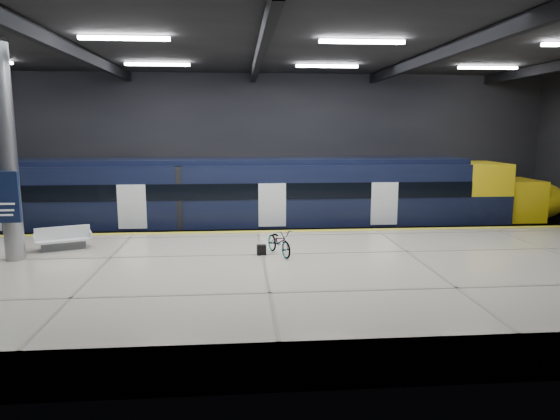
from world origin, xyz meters
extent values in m
plane|color=black|center=(0.00, 0.00, 0.00)|extent=(30.00, 30.00, 0.00)
cube|color=black|center=(0.00, 8.00, 4.00)|extent=(30.00, 0.10, 8.00)
cube|color=black|center=(0.00, -8.00, 4.00)|extent=(30.00, 0.10, 8.00)
cube|color=black|center=(0.00, 0.00, 8.00)|extent=(30.00, 16.00, 0.10)
cube|color=black|center=(-6.00, 0.00, 7.75)|extent=(0.25, 16.00, 0.40)
cube|color=black|center=(0.00, 0.00, 7.75)|extent=(0.25, 16.00, 0.40)
cube|color=black|center=(6.00, 0.00, 7.75)|extent=(0.25, 16.00, 0.40)
cube|color=white|center=(-4.00, -2.00, 7.88)|extent=(2.60, 0.18, 0.10)
cube|color=white|center=(3.00, -2.00, 7.88)|extent=(2.60, 0.18, 0.10)
cube|color=white|center=(-4.00, 4.00, 7.88)|extent=(2.60, 0.18, 0.10)
cube|color=white|center=(3.00, 4.00, 7.88)|extent=(2.60, 0.18, 0.10)
cube|color=white|center=(10.00, 4.00, 7.88)|extent=(2.60, 0.18, 0.10)
cube|color=beige|center=(0.00, -2.50, 0.55)|extent=(30.00, 11.00, 1.10)
cube|color=gold|center=(0.00, 2.75, 1.11)|extent=(30.00, 0.40, 0.01)
cube|color=gray|center=(0.00, 4.78, 0.08)|extent=(30.00, 0.08, 0.16)
cube|color=gray|center=(0.00, 6.22, 0.08)|extent=(30.00, 0.08, 0.16)
cube|color=black|center=(-2.32, 5.50, 0.55)|extent=(24.00, 2.58, 0.80)
cube|color=black|center=(-2.32, 5.50, 2.33)|extent=(24.00, 2.80, 2.75)
cube|color=black|center=(-2.32, 5.50, 3.82)|extent=(24.00, 2.30, 0.24)
cube|color=black|center=(-2.32, 4.09, 2.60)|extent=(24.00, 0.04, 0.70)
cube|color=white|center=(0.68, 4.08, 2.00)|extent=(1.20, 0.05, 1.90)
cube|color=yellow|center=(10.68, 5.50, 2.33)|extent=(2.00, 2.80, 2.75)
ellipsoid|color=yellow|center=(13.28, 5.50, 1.85)|extent=(3.60, 2.52, 1.90)
cube|color=black|center=(10.98, 5.50, 2.50)|extent=(1.60, 2.38, 0.80)
cube|color=#595B60|center=(-6.93, 0.30, 1.24)|extent=(1.51, 0.94, 0.27)
cube|color=silver|center=(-6.93, 0.30, 1.44)|extent=(1.96, 1.37, 0.07)
cube|color=silver|center=(-6.93, 0.30, 1.69)|extent=(1.71, 0.72, 0.45)
cube|color=silver|center=(-7.77, -0.03, 1.55)|extent=(0.33, 0.73, 0.27)
cube|color=silver|center=(-6.09, 0.62, 1.55)|extent=(0.33, 0.73, 0.27)
imported|color=#99999E|center=(0.57, -1.07, 1.55)|extent=(1.15, 1.81, 0.90)
cube|color=black|center=(-0.03, -1.07, 1.28)|extent=(0.32, 0.21, 0.35)
cylinder|color=#9EA0A5|center=(-8.00, -1.00, 4.55)|extent=(0.60, 0.60, 6.90)
cube|color=#101B3D|center=(-8.00, -1.42, 3.20)|extent=(0.90, 0.12, 1.60)
camera|label=1|loc=(-0.75, -17.35, 5.31)|focal=32.00mm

